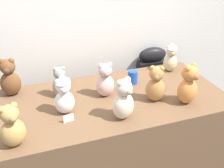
{
  "coord_description": "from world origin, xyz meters",
  "views": [
    {
      "loc": [
        -0.57,
        -1.37,
        1.83
      ],
      "look_at": [
        0.0,
        0.25,
        0.91
      ],
      "focal_mm": 43.11,
      "sensor_mm": 36.0,
      "label": 1
    }
  ],
  "objects_px": {
    "teddy_bear_cream": "(123,100)",
    "teddy_bear_chestnut": "(10,78)",
    "teddy_bear_sand": "(171,57)",
    "teddy_bear_honey": "(12,127)",
    "teddy_bear_caramel": "(156,85)",
    "display_table": "(112,139)",
    "teddy_bear_ginger": "(188,85)",
    "teddy_bear_snow": "(64,94)",
    "party_cup_blue": "(133,77)",
    "teddy_bear_ash": "(60,83)",
    "teddy_bear_blush": "(105,81)",
    "instrument_case": "(150,89)"
  },
  "relations": [
    {
      "from": "teddy_bear_cream",
      "to": "teddy_bear_chestnut",
      "type": "distance_m",
      "value": 0.89
    },
    {
      "from": "teddy_bear_sand",
      "to": "teddy_bear_chestnut",
      "type": "relative_size",
      "value": 0.91
    },
    {
      "from": "teddy_bear_sand",
      "to": "teddy_bear_honey",
      "type": "height_order",
      "value": "teddy_bear_honey"
    },
    {
      "from": "teddy_bear_caramel",
      "to": "teddy_bear_cream",
      "type": "xyz_separation_m",
      "value": [
        -0.3,
        -0.13,
        0.01
      ]
    },
    {
      "from": "teddy_bear_chestnut",
      "to": "teddy_bear_caramel",
      "type": "bearing_deg",
      "value": -13.59
    },
    {
      "from": "display_table",
      "to": "teddy_bear_ginger",
      "type": "xyz_separation_m",
      "value": [
        0.49,
        -0.23,
        0.53
      ]
    },
    {
      "from": "display_table",
      "to": "teddy_bear_sand",
      "type": "height_order",
      "value": "teddy_bear_sand"
    },
    {
      "from": "teddy_bear_snow",
      "to": "party_cup_blue",
      "type": "relative_size",
      "value": 2.68
    },
    {
      "from": "teddy_bear_honey",
      "to": "teddy_bear_chestnut",
      "type": "height_order",
      "value": "teddy_bear_chestnut"
    },
    {
      "from": "teddy_bear_ginger",
      "to": "teddy_bear_sand",
      "type": "relative_size",
      "value": 1.11
    },
    {
      "from": "teddy_bear_ash",
      "to": "teddy_bear_snow",
      "type": "bearing_deg",
      "value": -87.02
    },
    {
      "from": "teddy_bear_blush",
      "to": "teddy_bear_chestnut",
      "type": "relative_size",
      "value": 0.91
    },
    {
      "from": "teddy_bear_chestnut",
      "to": "party_cup_blue",
      "type": "relative_size",
      "value": 2.69
    },
    {
      "from": "teddy_bear_blush",
      "to": "teddy_bear_honey",
      "type": "distance_m",
      "value": 0.75
    },
    {
      "from": "teddy_bear_sand",
      "to": "teddy_bear_chestnut",
      "type": "xyz_separation_m",
      "value": [
        -1.34,
        0.03,
        0.01
      ]
    },
    {
      "from": "teddy_bear_blush",
      "to": "party_cup_blue",
      "type": "height_order",
      "value": "teddy_bear_blush"
    },
    {
      "from": "teddy_bear_honey",
      "to": "instrument_case",
      "type": "bearing_deg",
      "value": 12.96
    },
    {
      "from": "teddy_bear_honey",
      "to": "teddy_bear_ash",
      "type": "distance_m",
      "value": 0.58
    },
    {
      "from": "display_table",
      "to": "teddy_bear_caramel",
      "type": "height_order",
      "value": "teddy_bear_caramel"
    },
    {
      "from": "teddy_bear_honey",
      "to": "display_table",
      "type": "bearing_deg",
      "value": 3.42
    },
    {
      "from": "teddy_bear_caramel",
      "to": "teddy_bear_ash",
      "type": "distance_m",
      "value": 0.7
    },
    {
      "from": "display_table",
      "to": "teddy_bear_blush",
      "type": "height_order",
      "value": "teddy_bear_blush"
    },
    {
      "from": "teddy_bear_cream",
      "to": "teddy_bear_ash",
      "type": "distance_m",
      "value": 0.54
    },
    {
      "from": "instrument_case",
      "to": "teddy_bear_blush",
      "type": "xyz_separation_m",
      "value": [
        -0.65,
        -0.49,
        0.45
      ]
    },
    {
      "from": "teddy_bear_sand",
      "to": "teddy_bear_honey",
      "type": "distance_m",
      "value": 1.46
    },
    {
      "from": "party_cup_blue",
      "to": "display_table",
      "type": "bearing_deg",
      "value": -144.52
    },
    {
      "from": "teddy_bear_caramel",
      "to": "teddy_bear_chestnut",
      "type": "relative_size",
      "value": 0.93
    },
    {
      "from": "teddy_bear_sand",
      "to": "teddy_bear_ash",
      "type": "distance_m",
      "value": 1.0
    },
    {
      "from": "teddy_bear_ash",
      "to": "teddy_bear_chestnut",
      "type": "relative_size",
      "value": 0.81
    },
    {
      "from": "teddy_bear_cream",
      "to": "teddy_bear_ash",
      "type": "bearing_deg",
      "value": 106.77
    },
    {
      "from": "display_table",
      "to": "teddy_bear_honey",
      "type": "bearing_deg",
      "value": -156.46
    },
    {
      "from": "teddy_bear_ash",
      "to": "teddy_bear_chestnut",
      "type": "xyz_separation_m",
      "value": [
        -0.35,
        0.15,
        0.03
      ]
    },
    {
      "from": "teddy_bear_sand",
      "to": "teddy_bear_cream",
      "type": "xyz_separation_m",
      "value": [
        -0.66,
        -0.54,
        0.0
      ]
    },
    {
      "from": "teddy_bear_ginger",
      "to": "party_cup_blue",
      "type": "distance_m",
      "value": 0.48
    },
    {
      "from": "teddy_bear_ginger",
      "to": "teddy_bear_honey",
      "type": "distance_m",
      "value": 1.18
    },
    {
      "from": "teddy_bear_honey",
      "to": "teddy_bear_cream",
      "type": "bearing_deg",
      "value": -16.3
    },
    {
      "from": "teddy_bear_ginger",
      "to": "teddy_bear_caramel",
      "type": "bearing_deg",
      "value": 132.02
    },
    {
      "from": "teddy_bear_sand",
      "to": "teddy_bear_blush",
      "type": "xyz_separation_m",
      "value": [
        -0.68,
        -0.22,
        -0.01
      ]
    },
    {
      "from": "instrument_case",
      "to": "teddy_bear_snow",
      "type": "relative_size",
      "value": 3.11
    },
    {
      "from": "display_table",
      "to": "teddy_bear_chestnut",
      "type": "xyz_separation_m",
      "value": [
        -0.7,
        0.3,
        0.53
      ]
    },
    {
      "from": "teddy_bear_blush",
      "to": "teddy_bear_honey",
      "type": "relative_size",
      "value": 0.99
    },
    {
      "from": "teddy_bear_cream",
      "to": "teddy_bear_chestnut",
      "type": "xyz_separation_m",
      "value": [
        -0.69,
        0.56,
        0.0
      ]
    },
    {
      "from": "instrument_case",
      "to": "teddy_bear_honey",
      "type": "bearing_deg",
      "value": -143.57
    },
    {
      "from": "teddy_bear_blush",
      "to": "teddy_bear_chestnut",
      "type": "xyz_separation_m",
      "value": [
        -0.66,
        0.25,
        0.01
      ]
    },
    {
      "from": "teddy_bear_snow",
      "to": "teddy_bear_honey",
      "type": "relative_size",
      "value": 1.08
    },
    {
      "from": "teddy_bear_sand",
      "to": "teddy_bear_blush",
      "type": "relative_size",
      "value": 1.01
    },
    {
      "from": "teddy_bear_chestnut",
      "to": "teddy_bear_blush",
      "type": "bearing_deg",
      "value": -10.5
    },
    {
      "from": "teddy_bear_blush",
      "to": "teddy_bear_ash",
      "type": "xyz_separation_m",
      "value": [
        -0.31,
        0.1,
        -0.01
      ]
    },
    {
      "from": "teddy_bear_chestnut",
      "to": "party_cup_blue",
      "type": "xyz_separation_m",
      "value": [
        0.94,
        -0.13,
        -0.08
      ]
    },
    {
      "from": "teddy_bear_honey",
      "to": "teddy_bear_ash",
      "type": "height_order",
      "value": "teddy_bear_honey"
    }
  ]
}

